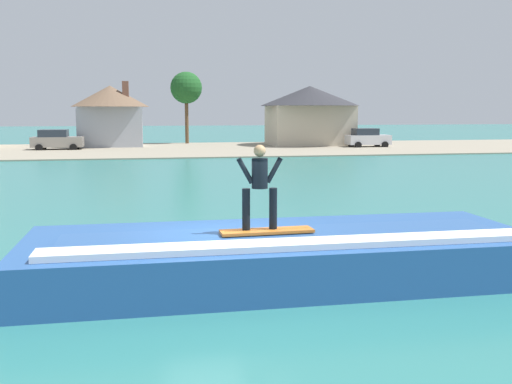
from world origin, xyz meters
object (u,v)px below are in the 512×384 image
at_px(surfboard, 267,231).
at_px(house_small_cottage, 111,112).
at_px(surfer, 260,183).
at_px(house_gabled_white, 310,111).
at_px(car_far_shore, 367,138).
at_px(tree_tall_bare, 186,88).
at_px(car_near_shore, 57,140).
at_px(wave_crest, 282,255).

distance_m(surfboard, house_small_cottage, 47.05).
height_order(surfer, house_gabled_white, house_gabled_white).
bearing_deg(surfboard, house_small_cottage, 96.93).
distance_m(car_far_shore, house_gabled_white, 6.69).
relative_size(house_gabled_white, tree_tall_bare, 1.32).
bearing_deg(car_near_shore, car_far_shore, -3.01).
relative_size(car_near_shore, tree_tall_bare, 0.58).
bearing_deg(house_small_cottage, tree_tall_bare, 25.86).
bearing_deg(house_small_cottage, surfboard, -83.07).
bearing_deg(wave_crest, car_near_shore, 104.01).
relative_size(wave_crest, tree_tall_bare, 1.38).
relative_size(house_gabled_white, house_small_cottage, 1.35).
bearing_deg(car_near_shore, surfboard, -76.57).
bearing_deg(house_gabled_white, car_near_shore, -173.74).
distance_m(car_far_shore, house_small_cottage, 24.87).
xyz_separation_m(car_far_shore, house_gabled_white, (-4.57, 4.15, 2.58)).
bearing_deg(tree_tall_bare, car_far_shore, -28.74).
height_order(surfer, car_near_shore, surfer).
bearing_deg(surfer, surfboard, -21.78).
xyz_separation_m(surfboard, car_far_shore, (18.48, 41.22, -0.15)).
bearing_deg(car_far_shore, surfer, -114.33).
distance_m(car_near_shore, car_far_shore, 28.72).
bearing_deg(car_far_shore, tree_tall_bare, 151.26).
height_order(house_gabled_white, house_small_cottage, house_small_cottage).
relative_size(surfboard, car_near_shore, 0.43).
relative_size(car_near_shore, car_far_shore, 1.07).
bearing_deg(surfboard, car_far_shore, 65.85).
xyz_separation_m(car_near_shore, tree_tall_bare, (12.10, 7.58, 4.91)).
height_order(surfer, house_small_cottage, house_small_cottage).
bearing_deg(car_near_shore, house_gabled_white, 6.26).
height_order(surfboard, house_small_cottage, house_small_cottage).
distance_m(car_near_shore, tree_tall_bare, 15.10).
bearing_deg(house_small_cottage, wave_crest, -82.55).
relative_size(wave_crest, car_near_shore, 2.37).
bearing_deg(car_near_shore, surfer, -76.73).
distance_m(wave_crest, car_near_shore, 43.73).
bearing_deg(car_far_shore, car_near_shore, 176.99).
height_order(car_far_shore, tree_tall_bare, tree_tall_bare).
xyz_separation_m(car_far_shore, tree_tall_bare, (-16.58, 9.09, 4.91)).
distance_m(surfer, car_near_shore, 43.86).
bearing_deg(surfboard, tree_tall_bare, 87.84).
relative_size(surfboard, house_gabled_white, 0.19).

